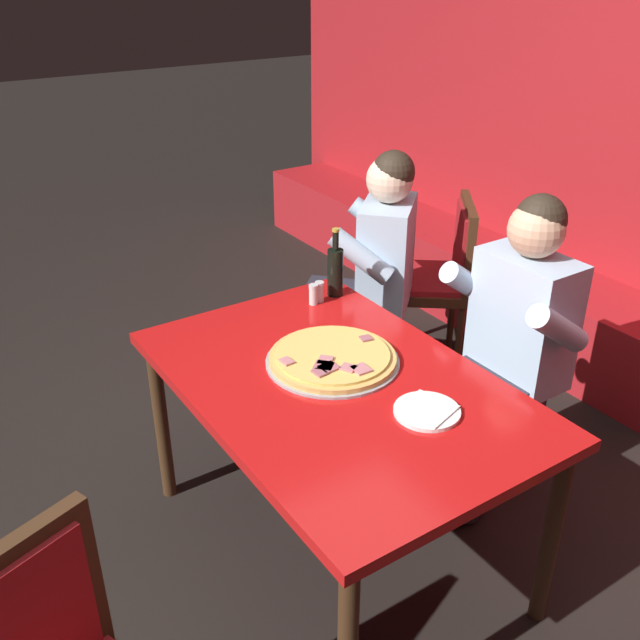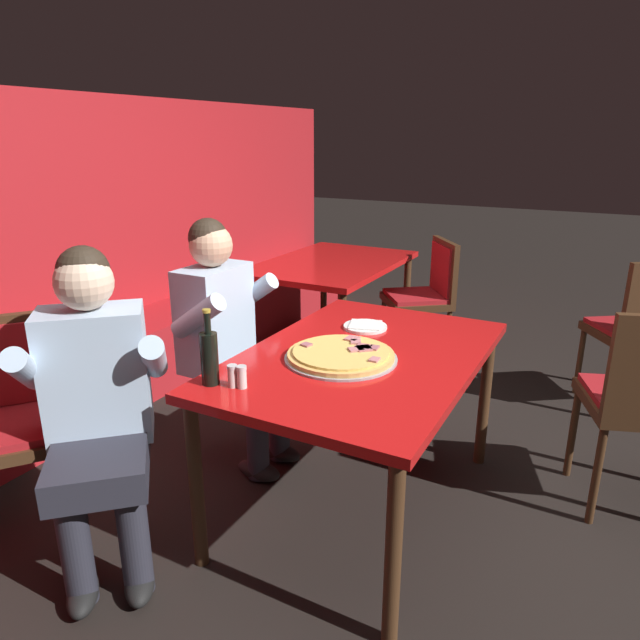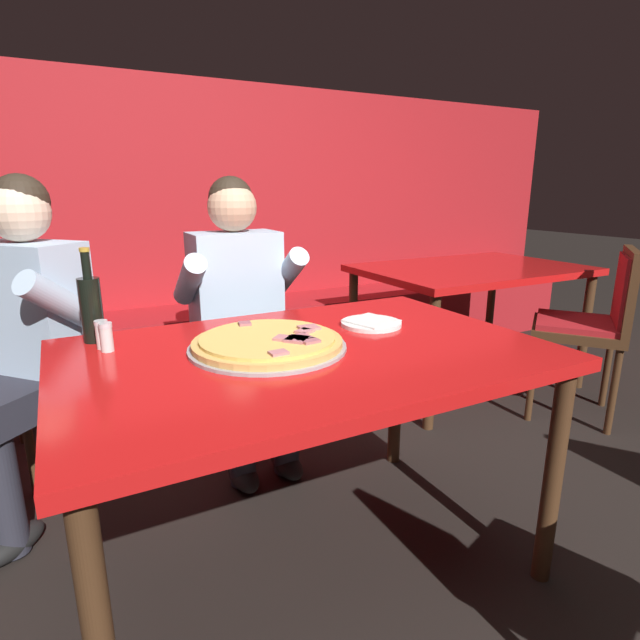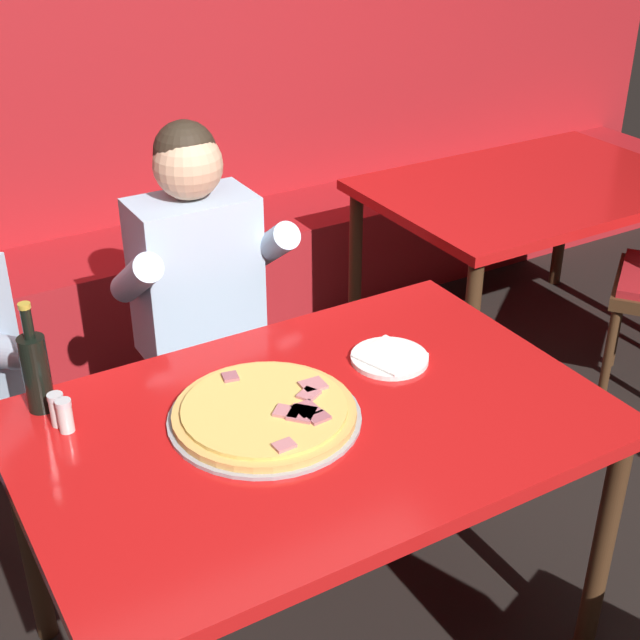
{
  "view_description": "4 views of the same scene",
  "coord_description": "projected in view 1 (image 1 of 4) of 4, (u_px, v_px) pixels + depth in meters",
  "views": [
    {
      "loc": [
        1.66,
        -1.17,
        2.05
      ],
      "look_at": [
        -0.13,
        0.02,
        0.93
      ],
      "focal_mm": 40.0,
      "sensor_mm": 36.0,
      "label": 1
    },
    {
      "loc": [
        -2.09,
        -0.91,
        1.65
      ],
      "look_at": [
        0.13,
        0.27,
        0.83
      ],
      "focal_mm": 32.0,
      "sensor_mm": 36.0,
      "label": 2
    },
    {
      "loc": [
        -0.62,
        -1.27,
        1.23
      ],
      "look_at": [
        0.14,
        0.18,
        0.79
      ],
      "focal_mm": 28.0,
      "sensor_mm": 36.0,
      "label": 3
    },
    {
      "loc": [
        -0.89,
        -1.54,
        2.01
      ],
      "look_at": [
        0.07,
        0.08,
        0.98
      ],
      "focal_mm": 50.0,
      "sensor_mm": 36.0,
      "label": 4
    }
  ],
  "objects": [
    {
      "name": "plate_white_paper",
      "position": [
        427.0,
        411.0,
        2.22
      ],
      "size": [
        0.21,
        0.21,
        0.02
      ],
      "color": "white",
      "rests_on": "main_dining_table"
    },
    {
      "name": "shaker_oregano",
      "position": [
        319.0,
        292.0,
        2.91
      ],
      "size": [
        0.04,
        0.04,
        0.09
      ],
      "color": "silver",
      "rests_on": "main_dining_table"
    },
    {
      "name": "main_dining_table",
      "position": [
        336.0,
        399.0,
        2.43
      ],
      "size": [
        1.41,
        0.93,
        0.76
      ],
      "color": "#422816",
      "rests_on": "ground_plane"
    },
    {
      "name": "beer_bottle",
      "position": [
        335.0,
        270.0,
        2.93
      ],
      "size": [
        0.07,
        0.07,
        0.29
      ],
      "color": "black",
      "rests_on": "main_dining_table"
    },
    {
      "name": "ground_plane",
      "position": [
        335.0,
        547.0,
        2.75
      ],
      "size": [
        24.0,
        24.0,
        0.0
      ],
      "primitive_type": "plane",
      "color": "black"
    },
    {
      "name": "diner_standing_companion",
      "position": [
        368.0,
        269.0,
        3.36
      ],
      "size": [
        0.64,
        0.64,
        1.27
      ],
      "color": "black",
      "rests_on": "ground_plane"
    },
    {
      "name": "dining_chair_side_aisle",
      "position": [
        438.0,
        272.0,
        3.66
      ],
      "size": [
        0.62,
        0.62,
        0.94
      ],
      "color": "#422816",
      "rests_on": "ground_plane"
    },
    {
      "name": "shaker_red_pepper_flakes",
      "position": [
        313.0,
        295.0,
        2.89
      ],
      "size": [
        0.04,
        0.04,
        0.09
      ],
      "color": "silver",
      "rests_on": "main_dining_table"
    },
    {
      "name": "diner_seated_blue_shirt",
      "position": [
        505.0,
        341.0,
        2.74
      ],
      "size": [
        0.53,
        0.53,
        1.27
      ],
      "color": "black",
      "rests_on": "ground_plane"
    },
    {
      "name": "pizza",
      "position": [
        333.0,
        358.0,
        2.48
      ],
      "size": [
        0.47,
        0.47,
        0.05
      ],
      "color": "#9E9EA3",
      "rests_on": "main_dining_table"
    }
  ]
}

